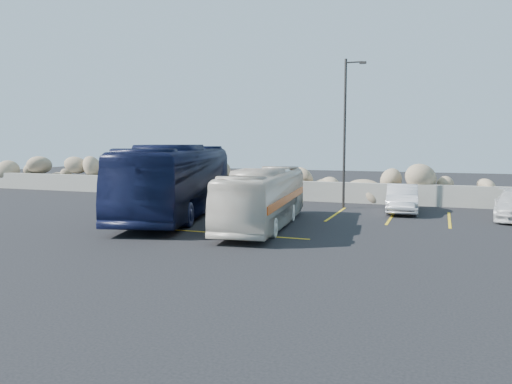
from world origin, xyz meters
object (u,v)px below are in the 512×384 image
(vintage_bus, at_px, (264,198))
(tour_coach, at_px, (178,180))
(lamppost, at_px, (346,129))
(car_b, at_px, (402,198))

(vintage_bus, distance_m, tour_coach, 5.29)
(lamppost, distance_m, tour_coach, 9.45)
(lamppost, height_order, tour_coach, lamppost)
(vintage_bus, bearing_deg, car_b, 45.04)
(lamppost, xyz_separation_m, vintage_bus, (-2.13, -7.21, -3.06))
(tour_coach, bearing_deg, lamppost, 23.72)
(tour_coach, bearing_deg, vintage_bus, -31.97)
(lamppost, relative_size, tour_coach, 0.64)
(tour_coach, distance_m, car_b, 11.43)
(lamppost, height_order, vintage_bus, lamppost)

